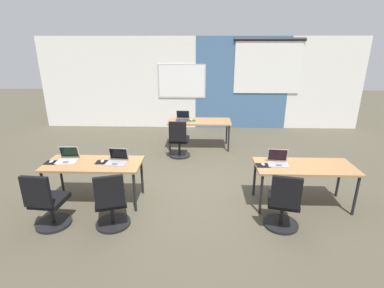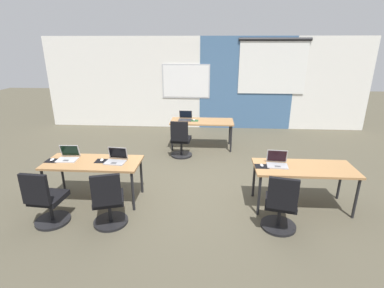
{
  "view_description": "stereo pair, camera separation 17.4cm",
  "coord_description": "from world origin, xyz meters",
  "px_view_note": "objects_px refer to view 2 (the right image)",
  "views": [
    {
      "loc": [
        0.05,
        -5.0,
        2.62
      ],
      "look_at": [
        -0.12,
        0.2,
        0.79
      ],
      "focal_mm": 27.11,
      "sensor_mm": 36.0,
      "label": 1
    },
    {
      "loc": [
        0.22,
        -4.99,
        2.62
      ],
      "look_at": [
        -0.12,
        0.2,
        0.79
      ],
      "focal_mm": 27.11,
      "sensor_mm": 36.0,
      "label": 2
    }
  ],
  "objects_px": {
    "mouse_near_right_inner": "(262,165)",
    "laptop_near_left_inner": "(116,159)",
    "chair_far_left": "(181,142)",
    "chair_near_left_inner": "(109,204)",
    "chair_near_right_inner": "(280,207)",
    "laptop_near_left_end": "(68,156)",
    "desk_near_left": "(93,165)",
    "mouse_far_left": "(194,120)",
    "chair_near_left_end": "(46,203)",
    "desk_near_right": "(304,170)",
    "laptop_near_right_inner": "(277,162)",
    "mouse_near_left_inner": "(102,160)",
    "desk_far_center": "(202,123)",
    "laptop_far_left": "(185,118)",
    "mouse_near_left_end": "(52,160)"
  },
  "relations": [
    {
      "from": "laptop_near_left_end",
      "to": "laptop_near_left_inner",
      "type": "relative_size",
      "value": 0.97
    },
    {
      "from": "mouse_near_right_inner",
      "to": "chair_near_left_end",
      "type": "distance_m",
      "value": 3.36
    },
    {
      "from": "chair_near_right_inner",
      "to": "desk_near_left",
      "type": "bearing_deg",
      "value": -0.58
    },
    {
      "from": "mouse_far_left",
      "to": "chair_far_left",
      "type": "distance_m",
      "value": 0.83
    },
    {
      "from": "mouse_near_right_inner",
      "to": "chair_far_left",
      "type": "bearing_deg",
      "value": 125.99
    },
    {
      "from": "laptop_near_right_inner",
      "to": "mouse_near_left_end",
      "type": "xyz_separation_m",
      "value": [
        -3.77,
        -0.07,
        -0.03
      ]
    },
    {
      "from": "mouse_far_left",
      "to": "laptop_near_right_inner",
      "type": "distance_m",
      "value": 3.14
    },
    {
      "from": "laptop_near_left_end",
      "to": "chair_near_left_inner",
      "type": "height_order",
      "value": "laptop_near_left_end"
    },
    {
      "from": "mouse_far_left",
      "to": "chair_near_left_end",
      "type": "height_order",
      "value": "chair_near_left_end"
    },
    {
      "from": "desk_near_right",
      "to": "chair_far_left",
      "type": "distance_m",
      "value": 3.08
    },
    {
      "from": "mouse_near_left_inner",
      "to": "chair_near_right_inner",
      "type": "bearing_deg",
      "value": -14.06
    },
    {
      "from": "laptop_far_left",
      "to": "mouse_far_left",
      "type": "distance_m",
      "value": 0.24
    },
    {
      "from": "chair_near_left_end",
      "to": "mouse_far_left",
      "type": "bearing_deg",
      "value": -114.37
    },
    {
      "from": "desk_far_center",
      "to": "chair_near_left_end",
      "type": "distance_m",
      "value": 4.2
    },
    {
      "from": "desk_near_right",
      "to": "chair_near_left_end",
      "type": "bearing_deg",
      "value": -168.77
    },
    {
      "from": "mouse_near_right_inner",
      "to": "laptop_near_left_inner",
      "type": "xyz_separation_m",
      "value": [
        -2.41,
        0.04,
        0.03
      ]
    },
    {
      "from": "chair_far_left",
      "to": "laptop_near_left_end",
      "type": "height_order",
      "value": "laptop_near_left_end"
    },
    {
      "from": "mouse_far_left",
      "to": "mouse_near_left_inner",
      "type": "xyz_separation_m",
      "value": [
        -1.4,
        -2.77,
        0.0
      ]
    },
    {
      "from": "laptop_near_right_inner",
      "to": "mouse_near_left_inner",
      "type": "bearing_deg",
      "value": -174.42
    },
    {
      "from": "laptop_near_left_inner",
      "to": "laptop_near_left_end",
      "type": "bearing_deg",
      "value": -178.13
    },
    {
      "from": "laptop_near_right_inner",
      "to": "laptop_near_left_end",
      "type": "xyz_separation_m",
      "value": [
        -3.53,
        0.02,
        -0.0
      ]
    },
    {
      "from": "desk_far_center",
      "to": "mouse_near_left_end",
      "type": "xyz_separation_m",
      "value": [
        -2.45,
        -2.81,
        0.08
      ]
    },
    {
      "from": "laptop_near_left_end",
      "to": "desk_near_left",
      "type": "bearing_deg",
      "value": -11.87
    },
    {
      "from": "chair_near_right_inner",
      "to": "laptop_near_left_end",
      "type": "bearing_deg",
      "value": -0.09
    },
    {
      "from": "laptop_near_left_inner",
      "to": "mouse_near_right_inner",
      "type": "bearing_deg",
      "value": 4.67
    },
    {
      "from": "mouse_near_right_inner",
      "to": "laptop_near_left_inner",
      "type": "bearing_deg",
      "value": 179.12
    },
    {
      "from": "desk_near_right",
      "to": "mouse_near_right_inner",
      "type": "bearing_deg",
      "value": -178.4
    },
    {
      "from": "laptop_near_left_inner",
      "to": "desk_near_right",
      "type": "bearing_deg",
      "value": 5.22
    },
    {
      "from": "chair_far_left",
      "to": "chair_near_left_inner",
      "type": "height_order",
      "value": "same"
    },
    {
      "from": "laptop_near_right_inner",
      "to": "mouse_near_right_inner",
      "type": "xyz_separation_m",
      "value": [
        -0.26,
        -0.07,
        -0.03
      ]
    },
    {
      "from": "mouse_far_left",
      "to": "chair_near_right_inner",
      "type": "xyz_separation_m",
      "value": [
        1.46,
        -3.49,
        -0.36
      ]
    },
    {
      "from": "mouse_near_right_inner",
      "to": "chair_near_right_inner",
      "type": "distance_m",
      "value": 0.78
    },
    {
      "from": "mouse_near_right_inner",
      "to": "laptop_near_right_inner",
      "type": "bearing_deg",
      "value": 15.89
    },
    {
      "from": "chair_far_left",
      "to": "chair_near_left_inner",
      "type": "xyz_separation_m",
      "value": [
        -0.78,
        -2.85,
        0.0
      ]
    },
    {
      "from": "chair_near_left_end",
      "to": "mouse_near_left_inner",
      "type": "distance_m",
      "value": 1.06
    },
    {
      "from": "chair_near_left_end",
      "to": "desk_near_left",
      "type": "bearing_deg",
      "value": -114.5
    },
    {
      "from": "mouse_near_left_end",
      "to": "laptop_near_left_end",
      "type": "bearing_deg",
      "value": 19.99
    },
    {
      "from": "desk_far_center",
      "to": "mouse_near_right_inner",
      "type": "height_order",
      "value": "mouse_near_right_inner"
    },
    {
      "from": "mouse_near_left_end",
      "to": "chair_near_right_inner",
      "type": "bearing_deg",
      "value": -10.29
    },
    {
      "from": "mouse_far_left",
      "to": "mouse_near_left_inner",
      "type": "relative_size",
      "value": 1.03
    },
    {
      "from": "chair_near_left_inner",
      "to": "desk_near_left",
      "type": "bearing_deg",
      "value": -73.74
    },
    {
      "from": "chair_near_right_inner",
      "to": "laptop_near_left_end",
      "type": "xyz_separation_m",
      "value": [
        -3.46,
        0.76,
        0.39
      ]
    },
    {
      "from": "laptop_near_right_inner",
      "to": "chair_near_left_inner",
      "type": "height_order",
      "value": "laptop_near_right_inner"
    },
    {
      "from": "laptop_near_left_inner",
      "to": "mouse_near_left_inner",
      "type": "xyz_separation_m",
      "value": [
        -0.25,
        0.01,
        -0.03
      ]
    },
    {
      "from": "laptop_far_left",
      "to": "laptop_near_right_inner",
      "type": "bearing_deg",
      "value": -55.75
    },
    {
      "from": "desk_near_left",
      "to": "laptop_near_right_inner",
      "type": "xyz_separation_m",
      "value": [
        3.07,
        0.05,
        0.11
      ]
    },
    {
      "from": "desk_near_right",
      "to": "laptop_near_left_inner",
      "type": "distance_m",
      "value": 3.1
    },
    {
      "from": "chair_far_left",
      "to": "laptop_far_left",
      "type": "bearing_deg",
      "value": -89.14
    },
    {
      "from": "desk_near_right",
      "to": "chair_near_right_inner",
      "type": "xyz_separation_m",
      "value": [
        -0.5,
        -0.69,
        -0.28
      ]
    },
    {
      "from": "mouse_far_left",
      "to": "chair_near_right_inner",
      "type": "height_order",
      "value": "chair_near_right_inner"
    }
  ]
}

